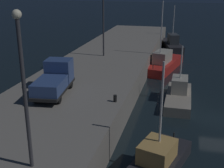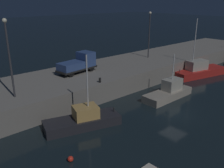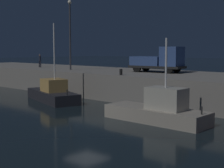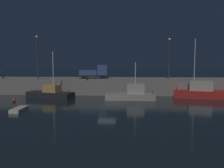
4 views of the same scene
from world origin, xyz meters
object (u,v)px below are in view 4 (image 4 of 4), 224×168
object	(u,v)px
lamp_post_west	(37,54)
utility_truck	(95,72)
lamp_post_east	(169,55)
rowboat_white_mid	(19,109)
fishing_trawler_red	(51,93)
bollard_west	(87,79)
fishing_trawler_green	(205,92)
fishing_boat_white	(132,94)
mooring_buoy_near	(14,100)
dockworker	(3,74)

from	to	relation	value
lamp_post_west	utility_truck	distance (m)	11.33
lamp_post_west	lamp_post_east	xyz separation A→B (m)	(24.57, 2.97, -0.16)
rowboat_white_mid	fishing_trawler_red	bearing A→B (deg)	87.79
fishing_trawler_red	lamp_post_east	xyz separation A→B (m)	(20.19, 9.00, 6.34)
fishing_trawler_red	bollard_west	bearing A→B (deg)	36.16
fishing_trawler_green	lamp_post_east	distance (m)	10.60
fishing_boat_white	bollard_west	world-z (taller)	fishing_boat_white
fishing_trawler_red	rowboat_white_mid	size ratio (longest dim) A/B	2.52
fishing_boat_white	lamp_post_west	world-z (taller)	lamp_post_west
lamp_post_west	lamp_post_east	distance (m)	24.75
utility_truck	bollard_west	world-z (taller)	utility_truck
fishing_trawler_red	fishing_boat_white	xyz separation A→B (m)	(12.88, -0.99, 0.05)
fishing_boat_white	mooring_buoy_near	distance (m)	17.25
mooring_buoy_near	lamp_post_west	xyz separation A→B (m)	(-0.29, 10.07, 7.01)
rowboat_white_mid	lamp_post_east	xyz separation A→B (m)	(20.58, 19.19, 6.89)
lamp_post_east	dockworker	bearing A→B (deg)	-176.15
fishing_trawler_red	fishing_boat_white	world-z (taller)	fishing_trawler_red
lamp_post_west	bollard_west	world-z (taller)	lamp_post_west
fishing_trawler_green	dockworker	bearing A→B (deg)	171.69
fishing_trawler_green	fishing_trawler_red	bearing A→B (deg)	-176.31
mooring_buoy_near	utility_truck	bearing A→B (deg)	53.21
fishing_boat_white	dockworker	distance (m)	25.78
fishing_trawler_red	utility_truck	distance (m)	11.46
lamp_post_east	fishing_trawler_red	bearing A→B (deg)	-155.98
utility_truck	lamp_post_west	bearing A→B (deg)	-162.24
fishing_boat_white	lamp_post_west	distance (m)	19.71
lamp_post_east	mooring_buoy_near	bearing A→B (deg)	-151.75
fishing_trawler_green	mooring_buoy_near	size ratio (longest dim) A/B	21.40
fishing_boat_white	bollard_west	distance (m)	9.24
fishing_trawler_red	lamp_post_east	size ratio (longest dim) A/B	1.04
rowboat_white_mid	mooring_buoy_near	xyz separation A→B (m)	(-3.69, 6.15, 0.05)
fishing_boat_white	dockworker	world-z (taller)	fishing_boat_white
rowboat_white_mid	utility_truck	distance (m)	20.82
lamp_post_west	utility_truck	size ratio (longest dim) A/B	1.34
fishing_trawler_red	rowboat_white_mid	distance (m)	10.22
lamp_post_east	utility_truck	distance (m)	14.65
fishing_trawler_green	bollard_west	xyz separation A→B (m)	(-19.29, 2.29, 1.94)
fishing_trawler_red	bollard_west	distance (m)	6.89
fishing_trawler_red	mooring_buoy_near	xyz separation A→B (m)	(-4.08, -4.04, -0.51)
dockworker	bollard_west	size ratio (longest dim) A/B	3.01
fishing_trawler_red	utility_truck	world-z (taller)	fishing_trawler_red
lamp_post_west	dockworker	size ratio (longest dim) A/B	4.71
rowboat_white_mid	dockworker	distance (m)	20.64
rowboat_white_mid	utility_truck	xyz separation A→B (m)	(6.30, 19.51, 3.62)
mooring_buoy_near	fishing_trawler_green	bearing A→B (deg)	11.11
rowboat_white_mid	bollard_west	world-z (taller)	bollard_west
fishing_trawler_red	bollard_west	world-z (taller)	fishing_trawler_red
lamp_post_east	rowboat_white_mid	bearing A→B (deg)	-137.01
rowboat_white_mid	lamp_post_west	size ratio (longest dim) A/B	0.40
mooring_buoy_near	bollard_west	xyz separation A→B (m)	(9.38, 7.91, 2.61)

